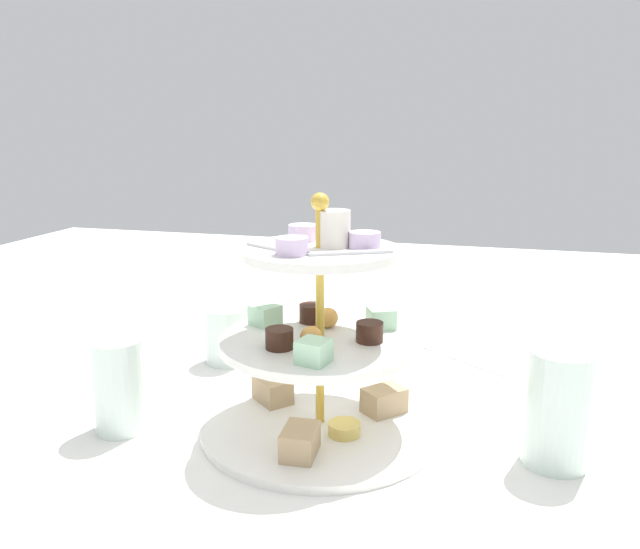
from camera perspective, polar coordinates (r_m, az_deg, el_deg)
name	(u,v)px	position (r m, az deg, el deg)	size (l,w,h in m)	color
ground_plane	(320,429)	(0.76, 0.00, -13.70)	(2.40, 2.40, 0.00)	white
tiered_serving_stand	(321,358)	(0.72, 0.05, -7.52)	(0.28, 0.28, 0.27)	white
water_glass_tall_right	(558,408)	(0.71, 20.61, -11.16)	(0.07, 0.07, 0.12)	silver
water_glass_short_left	(226,335)	(0.95, -8.41, -5.41)	(0.06, 0.06, 0.08)	silver
teacup_with_saucer	(315,334)	(1.00, -0.47, -5.40)	(0.09, 0.09, 0.05)	white
butter_knife_right	(462,359)	(0.98, 12.61, -7.43)	(0.17, 0.01, 0.00)	silver
water_glass_mid_back	(119,385)	(0.77, -17.63, -9.46)	(0.06, 0.06, 0.11)	silver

